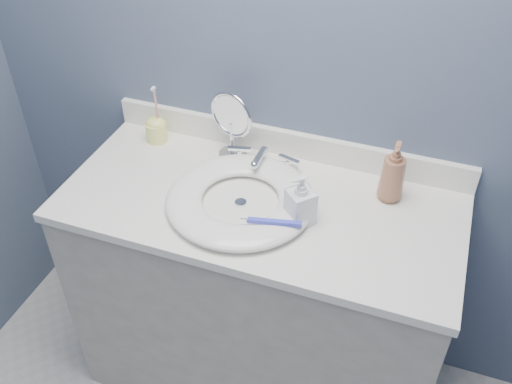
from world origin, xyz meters
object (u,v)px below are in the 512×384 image
at_px(soap_bottle_clear, 301,199).
at_px(toothbrush_holder, 156,128).
at_px(makeup_mirror, 231,122).
at_px(soap_bottle_amber, 393,172).

xyz_separation_m(soap_bottle_clear, toothbrush_holder, (-0.58, 0.23, -0.03)).
height_order(makeup_mirror, toothbrush_holder, makeup_mirror).
relative_size(soap_bottle_amber, soap_bottle_clear, 1.24).
distance_m(makeup_mirror, soap_bottle_clear, 0.39).
xyz_separation_m(makeup_mirror, toothbrush_holder, (-0.28, -0.00, -0.08)).
height_order(soap_bottle_amber, toothbrush_holder, toothbrush_holder).
bearing_deg(toothbrush_holder, soap_bottle_amber, -2.73).
relative_size(soap_bottle_clear, toothbrush_holder, 0.76).
bearing_deg(soap_bottle_amber, soap_bottle_clear, -139.09).
height_order(soap_bottle_amber, soap_bottle_clear, soap_bottle_amber).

